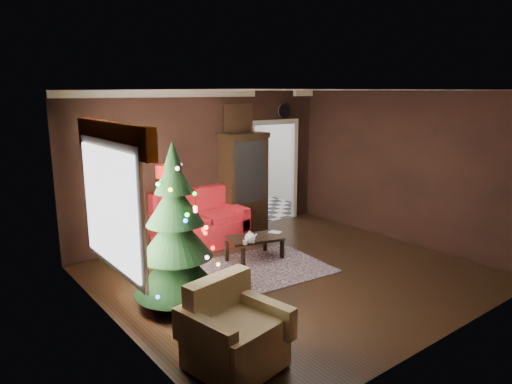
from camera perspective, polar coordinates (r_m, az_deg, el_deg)
floor at (r=7.32m, az=4.38°, el=-10.03°), size 5.50×5.50×0.00m
ceiling at (r=6.77m, az=4.77°, el=12.44°), size 5.50×5.50×0.00m
wall_back at (r=8.89m, az=-6.33°, el=3.32°), size 5.50×0.00×5.50m
wall_front at (r=5.39m, az=22.76°, el=-3.53°), size 5.50×0.00×5.50m
wall_left at (r=5.50m, az=-17.21°, el=-2.80°), size 0.00×5.50×5.50m
wall_right at (r=8.97m, az=17.72°, el=2.89°), size 0.00×5.50×5.50m
doorway at (r=9.93m, az=2.12°, el=2.29°), size 1.10×0.10×2.10m
left_window at (r=5.68m, az=-17.58°, el=-1.82°), size 0.05×1.60×1.40m
valance at (r=5.58m, az=-17.36°, el=6.50°), size 0.12×2.10×0.35m
kitchen_floor at (r=11.32m, az=-2.79°, el=-1.90°), size 3.00×3.00×0.00m
kitchen_window at (r=12.23m, az=-6.80°, el=7.19°), size 0.70×0.06×0.70m
rug at (r=7.45m, az=-0.00°, el=-9.55°), size 2.35×1.80×0.01m
loveseat at (r=8.50m, az=-6.90°, el=-3.32°), size 1.70×0.90×1.00m
curio_cabinet at (r=9.19m, az=-1.52°, el=0.84°), size 0.90×0.45×1.90m
floor_lamp at (r=7.77m, az=-11.21°, el=-2.46°), size 0.28×0.28×1.57m
christmas_tree at (r=6.00m, az=-9.92°, el=-4.63°), size 1.28×1.28×2.15m
armchair at (r=4.85m, az=-2.63°, el=-16.33°), size 1.00×1.00×0.88m
coffee_table at (r=7.78m, az=-0.17°, el=-6.96°), size 1.00×0.75×0.40m
teapot at (r=7.38m, az=-0.75°, el=-5.65°), size 0.24×0.24×0.19m
cup_a at (r=7.34m, az=-1.36°, el=-6.25°), size 0.09×0.09×0.06m
cup_b at (r=7.42m, az=-0.46°, el=-6.01°), size 0.10×0.10×0.07m
book at (r=7.86m, az=2.13°, el=-4.49°), size 0.14×0.07×0.20m
wall_clock at (r=9.91m, az=3.49°, el=9.99°), size 0.32×0.32×0.06m
painting at (r=9.17m, az=-2.26°, el=9.01°), size 0.62×0.05×0.52m
kitchen_counter at (r=12.20m, az=-6.05°, el=1.25°), size 1.80×0.60×0.90m
kitchen_table at (r=10.82m, az=-3.20°, el=-0.53°), size 0.70×0.70×0.75m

